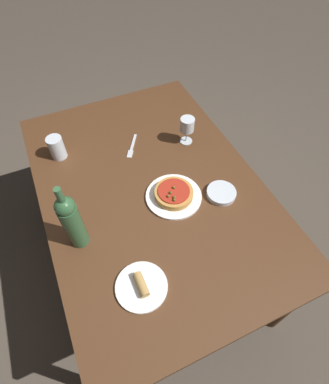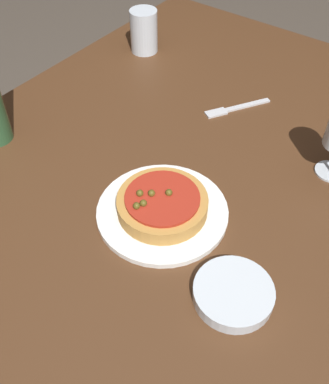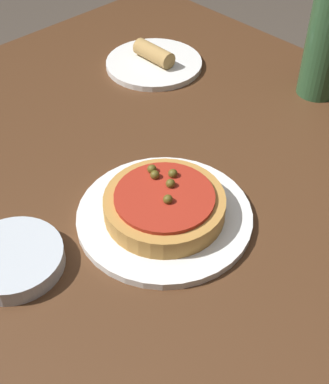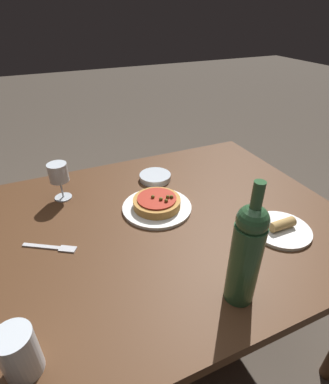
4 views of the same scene
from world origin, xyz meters
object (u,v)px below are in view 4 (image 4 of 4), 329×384
Objects in this scene: dinner_plate at (157,207)px; pizza at (157,202)px; water_cup at (19,353)px; side_plate at (281,229)px; dining_table at (138,243)px; side_bowl at (155,177)px; fork at (53,248)px; wine_bottle at (246,253)px; wine_glass at (58,174)px.

dinner_plate is 1.46× the size of pizza.
water_cup is 0.83m from side_plate.
pizza is 1.47× the size of water_cup.
dining_table is 0.50m from side_plate.
side_bowl is (0.08, 0.21, 0.01)m from dinner_plate.
side_bowl is at bearing 69.22° from dinner_plate.
dinner_plate reaches higher than fork.
side_bowl is at bearing 69.30° from pizza.
pizza is 0.22m from side_bowl.
side_bowl is (0.04, 0.66, -0.14)m from wine_bottle.
wine_bottle is at bearing -62.23° from wine_glass.
water_cup is (-0.38, -0.35, 0.13)m from dining_table.
pizza reaches higher than side_bowl.
pizza is 1.10× the size of fork.
side_bowl is (0.18, 0.28, 0.09)m from dining_table.
fork is (0.10, 0.36, -0.06)m from water_cup.
fork reaches higher than dining_table.
side_plate reaches higher than fork.
water_cup is 0.60× the size of side_plate.
pizza is 1.18× the size of wine_glass.
wine_bottle is at bearing -93.10° from side_bowl.
water_cup is (-0.48, -0.43, 0.05)m from dinner_plate.
wine_glass is 0.43× the size of wine_bottle.
wine_glass reaches higher than fork.
water_cup is (-0.48, -0.43, 0.03)m from pizza.
side_plate is at bearing -62.88° from side_bowl.
wine_glass is 0.83m from side_plate.
water_cup is at bearing -138.49° from pizza.
fork is 0.80× the size of side_plate.
fork is (-0.46, -0.27, -0.01)m from side_bowl.
wine_bottle is 0.36m from side_plate.
side_plate is at bearing 14.26° from fork.
wine_glass reaches higher than dinner_plate.
wine_glass reaches higher than side_plate.
wine_bottle reaches higher than water_cup.
wine_glass reaches higher than dining_table.
pizza is at bearing 138.88° from side_plate.
side_bowl reaches higher than fork.
wine_bottle is 0.68m from side_bowl.
side_bowl is 0.68× the size of side_plate.
water_cup reaches higher than pizza.
dining_table is 0.35m from side_bowl.
pizza is at bearing -35.30° from wine_glass.
dinner_plate is 1.73× the size of wine_glass.
side_bowl is (0.39, -0.01, -0.10)m from wine_glass.
wine_bottle is at bearing -84.57° from dinner_plate.
side_bowl is (0.08, 0.21, -0.02)m from pizza.
wine_bottle is (0.15, -0.38, 0.23)m from dining_table.
dinner_plate is 0.65m from water_cup.
side_bowl is 0.56m from side_plate.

